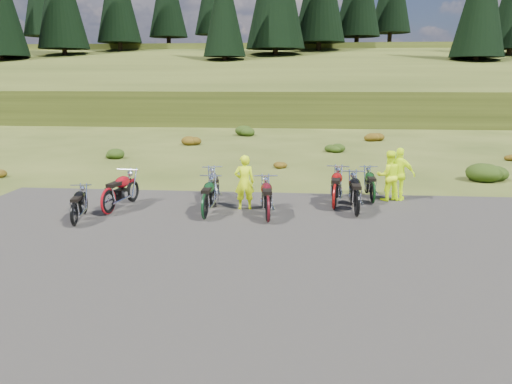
# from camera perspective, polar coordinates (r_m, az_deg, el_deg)

# --- Properties ---
(ground) EXTENTS (300.00, 300.00, 0.00)m
(ground) POSITION_cam_1_polar(r_m,az_deg,el_deg) (14.37, 2.54, -3.81)
(ground) COLOR #324015
(ground) RESTS_ON ground
(gravel_pad) EXTENTS (20.00, 12.00, 0.04)m
(gravel_pad) POSITION_cam_1_polar(r_m,az_deg,el_deg) (12.47, 2.12, -6.47)
(gravel_pad) COLOR black
(gravel_pad) RESTS_ON ground
(hill_slope) EXTENTS (300.00, 45.97, 9.37)m
(hill_slope) POSITION_cam_1_polar(r_m,az_deg,el_deg) (63.88, 4.61, 9.29)
(hill_slope) COLOR #303A13
(hill_slope) RESTS_ON ground
(hill_plateau) EXTENTS (300.00, 90.00, 9.17)m
(hill_plateau) POSITION_cam_1_polar(r_m,az_deg,el_deg) (123.81, 4.90, 11.09)
(hill_plateau) COLOR #303A13
(hill_plateau) RESTS_ON ground
(conifer_21) EXTENTS (5.28, 5.28, 14.00)m
(conifer_21) POSITION_cam_1_polar(r_m,az_deg,el_deg) (65.00, -3.67, 20.47)
(conifer_21) COLOR black
(conifer_21) RESTS_ON ground
(shrub_0) EXTENTS (0.77, 0.77, 0.45)m
(shrub_0) POSITION_cam_1_polar(r_m,az_deg,el_deg) (23.74, -27.04, 2.07)
(shrub_0) COLOR #5C320B
(shrub_0) RESTS_ON ground
(shrub_1) EXTENTS (1.03, 1.03, 0.61)m
(shrub_1) POSITION_cam_1_polar(r_m,az_deg,el_deg) (27.12, -15.94, 4.38)
(shrub_1) COLOR #1D360D
(shrub_1) RESTS_ON ground
(shrub_2) EXTENTS (1.30, 1.30, 0.77)m
(shrub_2) POSITION_cam_1_polar(r_m,az_deg,el_deg) (31.32, -7.51, 6.02)
(shrub_2) COLOR #5C320B
(shrub_2) RESTS_ON ground
(shrub_3) EXTENTS (1.56, 1.56, 0.92)m
(shrub_3) POSITION_cam_1_polar(r_m,az_deg,el_deg) (36.04, -1.14, 7.16)
(shrub_3) COLOR #1D360D
(shrub_3) RESTS_ON ground
(shrub_4) EXTENTS (0.77, 0.77, 0.45)m
(shrub_4) POSITION_cam_1_polar(r_m,az_deg,el_deg) (23.30, 2.59, 3.32)
(shrub_4) COLOR #5C320B
(shrub_4) RESTS_ON ground
(shrub_5) EXTENTS (1.03, 1.03, 0.61)m
(shrub_5) POSITION_cam_1_polar(r_m,az_deg,el_deg) (28.57, 8.92, 5.14)
(shrub_5) COLOR #1D360D
(shrub_5) RESTS_ON ground
(shrub_6) EXTENTS (1.30, 1.30, 0.77)m
(shrub_6) POSITION_cam_1_polar(r_m,az_deg,el_deg) (34.10, 13.25, 6.35)
(shrub_6) COLOR #5C320B
(shrub_6) RESTS_ON ground
(shrub_7) EXTENTS (1.56, 1.56, 0.92)m
(shrub_7) POSITION_cam_1_polar(r_m,az_deg,el_deg) (22.53, 25.05, 2.36)
(shrub_7) COLOR #1D360D
(shrub_7) RESTS_ON ground
(shrub_8) EXTENTS (0.77, 0.77, 0.45)m
(shrub_8) POSITION_cam_1_polar(r_m,az_deg,el_deg) (28.49, 26.96, 3.69)
(shrub_8) COLOR #5C320B
(shrub_8) RESTS_ON ground
(motorcycle_0) EXTENTS (1.00, 1.99, 1.00)m
(motorcycle_0) POSITION_cam_1_polar(r_m,az_deg,el_deg) (15.09, -19.97, -3.78)
(motorcycle_0) COLOR black
(motorcycle_0) RESTS_ON ground
(motorcycle_1) EXTENTS (1.15, 2.41, 1.21)m
(motorcycle_1) POSITION_cam_1_polar(r_m,az_deg,el_deg) (16.04, -16.44, -2.54)
(motorcycle_1) COLOR #9D0B13
(motorcycle_1) RESTS_ON ground
(motorcycle_2) EXTENTS (0.74, 2.16, 1.13)m
(motorcycle_2) POSITION_cam_1_polar(r_m,az_deg,el_deg) (14.93, -5.87, -3.22)
(motorcycle_2) COLOR black
(motorcycle_2) RESTS_ON ground
(motorcycle_3) EXTENTS (1.24, 2.25, 1.12)m
(motorcycle_3) POSITION_cam_1_polar(r_m,az_deg,el_deg) (16.45, -4.59, -1.66)
(motorcycle_3) COLOR silver
(motorcycle_3) RESTS_ON ground
(motorcycle_4) EXTENTS (1.01, 2.32, 1.18)m
(motorcycle_4) POSITION_cam_1_polar(r_m,az_deg,el_deg) (14.55, 1.36, -3.59)
(motorcycle_4) COLOR #4B0C13
(motorcycle_4) RESTS_ON ground
(motorcycle_5) EXTENTS (0.78, 2.31, 1.21)m
(motorcycle_5) POSITION_cam_1_polar(r_m,az_deg,el_deg) (15.41, 11.42, -2.89)
(motorcycle_5) COLOR black
(motorcycle_5) RESTS_ON ground
(motorcycle_6) EXTENTS (1.08, 2.41, 1.22)m
(motorcycle_6) POSITION_cam_1_polar(r_m,az_deg,el_deg) (16.13, 8.90, -2.08)
(motorcycle_6) COLOR maroon
(motorcycle_6) RESTS_ON ground
(motorcycle_7) EXTENTS (0.73, 2.08, 1.08)m
(motorcycle_7) POSITION_cam_1_polar(r_m,az_deg,el_deg) (17.15, 13.15, -1.35)
(motorcycle_7) COLOR black
(motorcycle_7) RESTS_ON ground
(person_middle) EXTENTS (0.70, 0.53, 1.75)m
(person_middle) POSITION_cam_1_polar(r_m,az_deg,el_deg) (15.79, -1.34, 1.01)
(person_middle) COLOR #DDFF0D
(person_middle) RESTS_ON ground
(person_right_a) EXTENTS (0.94, 0.80, 1.71)m
(person_right_a) POSITION_cam_1_polar(r_m,az_deg,el_deg) (17.53, 14.90, 1.73)
(person_right_a) COLOR #DDFF0D
(person_right_a) RESTS_ON ground
(person_right_b) EXTENTS (1.15, 0.85, 1.81)m
(person_right_b) POSITION_cam_1_polar(r_m,az_deg,el_deg) (17.62, 16.04, 1.87)
(person_right_b) COLOR #DDFF0D
(person_right_b) RESTS_ON ground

